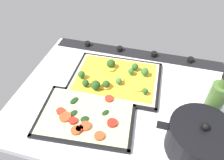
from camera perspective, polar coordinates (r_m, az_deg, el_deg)
The scene contains 8 objects.
ground_plane at distance 86.76cm, azimuth 3.08°, elevation -4.96°, with size 86.30×65.61×3.00cm, color silver.
stove_control_panel at distance 106.98cm, azimuth 6.63°, elevation 7.23°, with size 82.85×7.00×2.60cm.
baking_tray_front at distance 91.98cm, azimuth 1.00°, elevation 0.27°, with size 39.00×29.79×1.30cm.
broccoli_pizza at distance 90.66cm, azimuth 0.80°, elevation 0.72°, with size 36.52×27.31×5.69cm.
baking_tray_back at distance 79.20cm, azimuth -6.84°, elevation -9.65°, with size 36.89×27.39×1.30cm.
veggie_pizza_back at distance 78.39cm, azimuth -6.98°, elevation -9.57°, with size 34.28×24.78×1.90cm.
cooking_pot at distance 72.34cm, azimuth 22.38°, elevation -14.53°, with size 26.48×19.66×13.59cm.
oil_bottle at distance 79.92cm, azimuth 25.97°, elevation -5.23°, with size 5.87×5.87×21.38cm.
Camera 1 is at (-10.41, 56.62, 63.41)cm, focal length 33.84 mm.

